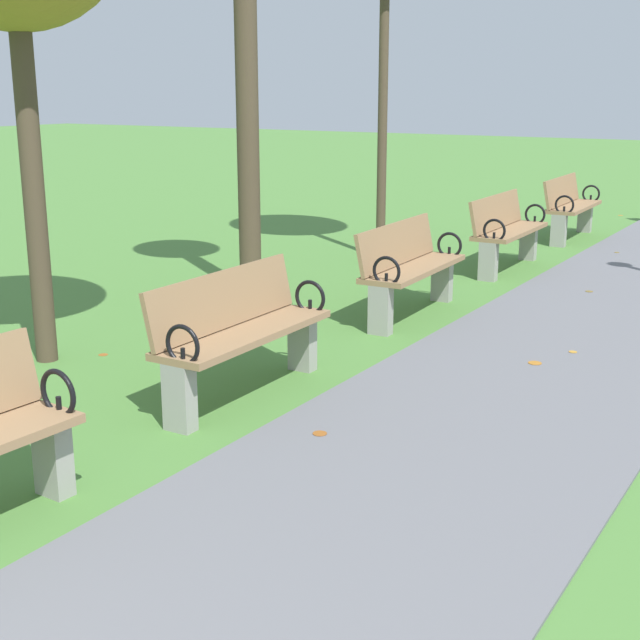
{
  "coord_description": "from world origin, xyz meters",
  "views": [
    {
      "loc": [
        3.14,
        0.38,
        2.15
      ],
      "look_at": [
        -0.05,
        5.54,
        0.55
      ],
      "focal_mm": 49.37,
      "sensor_mm": 36.0,
      "label": 1
    }
  ],
  "objects_px": {
    "park_bench_3": "(240,331)",
    "park_bench_5": "(506,230)",
    "park_bench_6": "(570,206)",
    "park_bench_4": "(409,267)"
  },
  "relations": [
    {
      "from": "park_bench_4",
      "to": "park_bench_5",
      "type": "bearing_deg",
      "value": 90.0
    },
    {
      "from": "park_bench_4",
      "to": "park_bench_6",
      "type": "height_order",
      "value": "same"
    },
    {
      "from": "park_bench_5",
      "to": "park_bench_3",
      "type": "bearing_deg",
      "value": -90.0
    },
    {
      "from": "park_bench_5",
      "to": "park_bench_6",
      "type": "height_order",
      "value": "same"
    },
    {
      "from": "park_bench_3",
      "to": "park_bench_5",
      "type": "distance_m",
      "value": 5.39
    },
    {
      "from": "park_bench_5",
      "to": "park_bench_6",
      "type": "relative_size",
      "value": 1.0
    },
    {
      "from": "park_bench_3",
      "to": "park_bench_5",
      "type": "xyz_separation_m",
      "value": [
        0.0,
        5.39,
        0.0
      ]
    },
    {
      "from": "park_bench_3",
      "to": "park_bench_5",
      "type": "height_order",
      "value": "same"
    },
    {
      "from": "park_bench_5",
      "to": "park_bench_6",
      "type": "xyz_separation_m",
      "value": [
        0.0,
        2.66,
        0.0
      ]
    },
    {
      "from": "park_bench_3",
      "to": "park_bench_4",
      "type": "bearing_deg",
      "value": 90.0
    }
  ]
}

